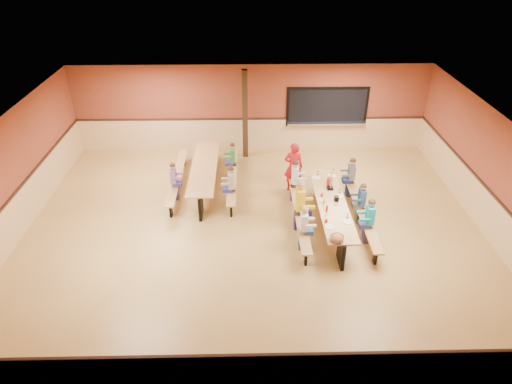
{
  "coord_description": "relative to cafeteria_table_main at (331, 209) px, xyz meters",
  "views": [
    {
      "loc": [
        -0.14,
        -9.8,
        7.0
      ],
      "look_at": [
        0.07,
        0.01,
        1.15
      ],
      "focal_mm": 32.0,
      "sensor_mm": 36.0,
      "label": 1
    }
  ],
  "objects": [
    {
      "name": "condiment_mustard",
      "position": [
        -0.21,
        -0.06,
        0.3
      ],
      "size": [
        0.06,
        0.06,
        0.17
      ],
      "primitive_type": "cylinder",
      "color": "yellow",
      "rests_on": "cafeteria_table_main"
    },
    {
      "name": "room_envelope",
      "position": [
        -2.03,
        -0.15,
        0.16
      ],
      "size": [
        12.04,
        10.04,
        3.02
      ],
      "color": "brown",
      "rests_on": "ground"
    },
    {
      "name": "cafeteria_table_second",
      "position": [
        -3.46,
        2.1,
        0.0
      ],
      "size": [
        1.91,
        3.7,
        0.74
      ],
      "color": "#B17D46",
      "rests_on": "ground"
    },
    {
      "name": "place_settings",
      "position": [
        -0.0,
        0.0,
        0.27
      ],
      "size": [
        0.65,
        3.3,
        0.11
      ],
      "primitive_type": null,
      "color": "beige",
      "rests_on": "cafeteria_table_main"
    },
    {
      "name": "chip_bowl",
      "position": [
        -0.16,
        -1.65,
        0.29
      ],
      "size": [
        0.32,
        0.32,
        0.15
      ],
      "primitive_type": null,
      "color": "orange",
      "rests_on": "cafeteria_table_main"
    },
    {
      "name": "seated_child_purple_sec",
      "position": [
        -4.28,
        1.46,
        0.05
      ],
      "size": [
        0.34,
        0.28,
        1.15
      ],
      "primitive_type": null,
      "color": "#845A8E",
      "rests_on": "ground"
    },
    {
      "name": "seated_child_grey_left",
      "position": [
        -0.83,
        1.35,
        0.1
      ],
      "size": [
        0.39,
        0.32,
        1.25
      ],
      "primitive_type": null,
      "color": "silver",
      "rests_on": "ground"
    },
    {
      "name": "ground",
      "position": [
        -2.03,
        -0.15,
        -0.53
      ],
      "size": [
        12.0,
        12.0,
        0.0
      ],
      "primitive_type": "plane",
      "color": "#A4783E",
      "rests_on": "ground"
    },
    {
      "name": "seated_adult_yellow",
      "position": [
        -0.83,
        -0.06,
        0.17
      ],
      "size": [
        0.46,
        0.38,
        1.39
      ],
      "primitive_type": null,
      "color": "yellow",
      "rests_on": "ground"
    },
    {
      "name": "standing_woman",
      "position": [
        -0.82,
        1.92,
        0.25
      ],
      "size": [
        0.58,
        0.4,
        1.54
      ],
      "primitive_type": "imported",
      "rotation": [
        0.0,
        0.0,
        3.08
      ],
      "color": "#B51419",
      "rests_on": "ground"
    },
    {
      "name": "punch_pitcher",
      "position": [
        0.08,
        0.89,
        0.32
      ],
      "size": [
        0.16,
        0.16,
        0.22
      ],
      "primitive_type": "cylinder",
      "color": "#AC1F17",
      "rests_on": "cafeteria_table_main"
    },
    {
      "name": "seated_child_navy_right",
      "position": [
        0.82,
        0.18,
        0.05
      ],
      "size": [
        0.34,
        0.28,
        1.16
      ],
      "primitive_type": null,
      "color": "navy",
      "rests_on": "ground"
    },
    {
      "name": "structural_post",
      "position": [
        -2.23,
        4.25,
        0.97
      ],
      "size": [
        0.18,
        0.18,
        3.0
      ],
      "primitive_type": "cube",
      "color": "black",
      "rests_on": "ground"
    },
    {
      "name": "seated_child_teal_right",
      "position": [
        0.82,
        -0.7,
        0.09
      ],
      "size": [
        0.38,
        0.31,
        1.23
      ],
      "primitive_type": null,
      "color": "#149AAE",
      "rests_on": "ground"
    },
    {
      "name": "seated_child_green_sec",
      "position": [
        -2.63,
        2.73,
        0.06
      ],
      "size": [
        0.35,
        0.29,
        1.17
      ],
      "primitive_type": null,
      "color": "#357744",
      "rests_on": "ground"
    },
    {
      "name": "seated_child_white_left",
      "position": [
        -0.83,
        -0.94,
        0.07
      ],
      "size": [
        0.36,
        0.29,
        1.19
      ],
      "primitive_type": null,
      "color": "white",
      "rests_on": "ground"
    },
    {
      "name": "napkin_dispenser",
      "position": [
        0.13,
        0.07,
        0.28
      ],
      "size": [
        0.1,
        0.14,
        0.13
      ],
      "primitive_type": "cube",
      "color": "black",
      "rests_on": "cafeteria_table_main"
    },
    {
      "name": "condiment_ketchup",
      "position": [
        -0.2,
        -0.43,
        0.3
      ],
      "size": [
        0.06,
        0.06,
        0.17
      ],
      "primitive_type": "cylinder",
      "color": "#B2140F",
      "rests_on": "cafeteria_table_main"
    },
    {
      "name": "seated_child_tan_sec",
      "position": [
        -2.63,
        1.12,
        0.07
      ],
      "size": [
        0.36,
        0.3,
        1.2
      ],
      "primitive_type": null,
      "color": "#A99E87",
      "rests_on": "ground"
    },
    {
      "name": "seated_child_char_right",
      "position": [
        0.82,
        1.55,
        0.08
      ],
      "size": [
        0.37,
        0.3,
        1.21
      ],
      "primitive_type": null,
      "color": "#52565C",
      "rests_on": "ground"
    },
    {
      "name": "table_paddle",
      "position": [
        0.06,
        0.67,
        0.35
      ],
      "size": [
        0.16,
        0.16,
        0.56
      ],
      "color": "black",
      "rests_on": "cafeteria_table_main"
    },
    {
      "name": "kitchen_pass_through",
      "position": [
        0.57,
        4.81,
        0.96
      ],
      "size": [
        2.78,
        0.28,
        1.38
      ],
      "color": "black",
      "rests_on": "ground"
    },
    {
      "name": "cafeteria_table_main",
      "position": [
        0.0,
        0.0,
        0.0
      ],
      "size": [
        1.91,
        3.7,
        0.74
      ],
      "color": "#B17D46",
      "rests_on": "ground"
    }
  ]
}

